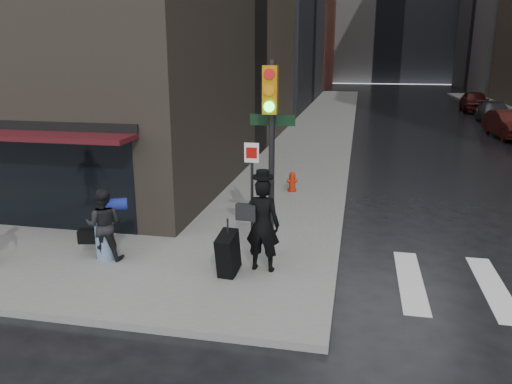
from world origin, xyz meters
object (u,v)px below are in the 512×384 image
Objects in this scene: parked_car_3 at (494,113)px; parked_car_4 at (475,102)px; traffic_light at (269,135)px; parked_car_2 at (509,124)px; man_overcoat at (255,229)px; man_jeans at (104,224)px; fire_hydrant at (292,183)px.

parked_car_4 is (0.03, 6.50, 0.14)m from parked_car_3.
traffic_light is 34.39m from parked_car_4.
parked_car_4 is (0.78, 13.00, 0.08)m from parked_car_2.
parked_car_2 is at bearing -111.89° from man_overcoat.
parked_car_4 is at bearing -103.52° from man_overcoat.
man_overcoat is at bearing 168.18° from man_jeans.
parked_car_3 is at bearing 61.89° from fire_hydrant.
man_overcoat reaches higher than parked_car_3.
traffic_light is (3.50, 0.79, 1.94)m from man_jeans.
man_jeans reaches higher than parked_car_4.
fire_hydrant is 17.32m from parked_car_2.
parked_car_4 reaches higher than parked_car_3.
traffic_light is 22.10m from parked_car_2.
man_jeans reaches higher than parked_car_3.
parked_car_3 is at bearing -86.37° from parked_car_4.
parked_car_4 reaches higher than fire_hydrant.
parked_car_2 is 0.93× the size of parked_car_4.
parked_car_3 is (10.95, 20.49, 0.23)m from fire_hydrant.
man_jeans is 0.33× the size of parked_car_4.
man_jeans is 2.49× the size of fire_hydrant.
parked_car_3 is at bearing 67.61° from traffic_light.
traffic_light is 0.92× the size of parked_car_3.
man_jeans is 4.08m from traffic_light.
man_jeans is at bearing 5.58° from man_overcoat.
fire_hydrant is at bearing -108.23° from parked_car_4.
traffic_light is 6.12m from fire_hydrant.
traffic_light reaches higher than parked_car_4.
traffic_light is 0.89× the size of parked_car_4.
traffic_light reaches higher than parked_car_3.
parked_car_2 is at bearing -89.53° from parked_car_4.
parked_car_4 is at bearing 67.87° from fire_hydrant.
parked_car_4 is at bearing 71.69° from traffic_light.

